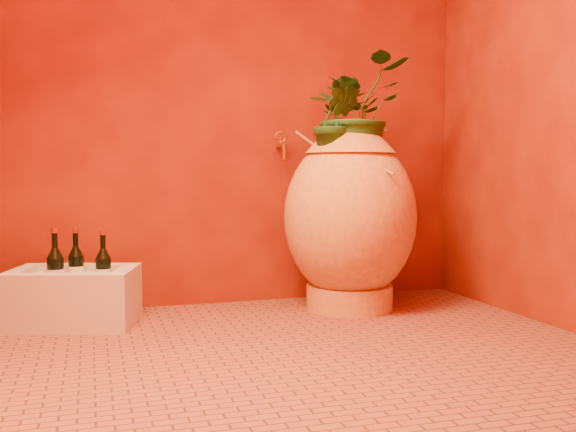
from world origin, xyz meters
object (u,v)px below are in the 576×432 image
object	(u,v)px
amphora	(350,216)
wine_bottle_a	(76,269)
wall_tap	(281,144)
wine_bottle_c	(56,272)
stone_basin	(74,298)
wine_bottle_b	(103,272)

from	to	relation	value
amphora	wine_bottle_a	xyz separation A→B (m)	(-1.34, 0.12, -0.23)
amphora	wall_tap	bearing A→B (deg)	136.44
amphora	wine_bottle_a	world-z (taller)	amphora
wine_bottle_c	amphora	bearing A→B (deg)	-0.58
stone_basin	wine_bottle_b	bearing A→B (deg)	-18.54
stone_basin	wine_bottle_a	size ratio (longest dim) A/B	2.11
wine_bottle_b	wine_bottle_a	bearing A→B (deg)	136.99
stone_basin	wine_bottle_c	xyz separation A→B (m)	(-0.07, -0.04, 0.13)
wine_bottle_a	wine_bottle_b	world-z (taller)	wine_bottle_a
amphora	wine_bottle_c	distance (m)	1.44
stone_basin	wine_bottle_c	size ratio (longest dim) A/B	2.02
amphora	wine_bottle_a	distance (m)	1.37
amphora	wine_bottle_b	world-z (taller)	amphora
wine_bottle_a	amphora	bearing A→B (deg)	-5.26
amphora	stone_basin	size ratio (longest dim) A/B	1.52
amphora	wine_bottle_c	size ratio (longest dim) A/B	3.07
stone_basin	wine_bottle_a	bearing A→B (deg)	79.92
wine_bottle_b	wine_bottle_c	world-z (taller)	wine_bottle_c
amphora	wine_bottle_b	distance (m)	1.24
stone_basin	wall_tap	xyz separation A→B (m)	(1.07, 0.22, 0.73)
wall_tap	amphora	bearing A→B (deg)	-43.56
stone_basin	wall_tap	world-z (taller)	wall_tap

